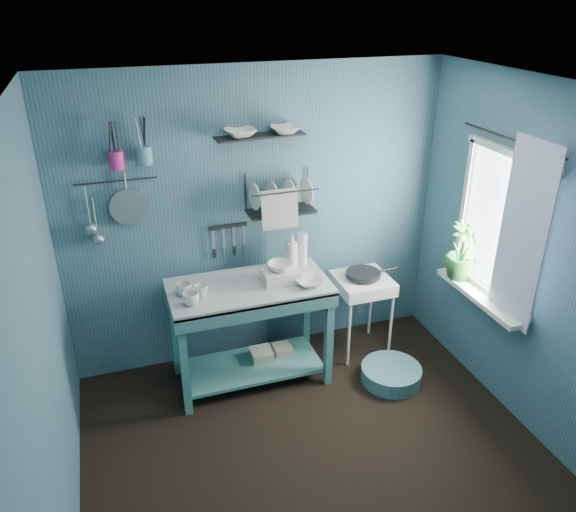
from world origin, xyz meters
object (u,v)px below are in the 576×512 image
object	(u,v)px
colander	(128,207)
storage_tin_small	(283,355)
floor_basin	(391,374)
mug_right	(184,289)
wash_tub	(280,275)
utensil_cup_teal	(144,155)
frying_pan	(363,274)
storage_tin_large	(261,361)
dish_rack	(281,194)
mug_left	(191,299)
work_counter	(251,333)
potted_plant	(462,251)
mug_mid	(202,291)
hotplate_stand	(361,314)
utensil_cup_magenta	(116,160)
soap_bottle	(291,250)
water_bottle	(302,248)

from	to	relation	value
colander	storage_tin_small	size ratio (longest dim) A/B	1.40
floor_basin	storage_tin_small	bearing A→B (deg)	148.26
mug_right	wash_tub	world-z (taller)	wash_tub
utensil_cup_teal	colander	bearing A→B (deg)	169.20
frying_pan	floor_basin	world-z (taller)	frying_pan
storage_tin_large	storage_tin_small	size ratio (longest dim) A/B	1.10
floor_basin	dish_rack	bearing A→B (deg)	134.94
utensil_cup_teal	storage_tin_large	world-z (taller)	utensil_cup_teal
mug_left	wash_tub	bearing A→B (deg)	10.86
work_counter	potted_plant	size ratio (longest dim) A/B	2.68
mug_mid	utensil_cup_teal	distance (m)	1.08
mug_left	mug_right	distance (m)	0.16
hotplate_stand	mug_right	bearing A→B (deg)	177.91
mug_mid	wash_tub	xyz separation A→B (m)	(0.63, 0.04, 0.00)
mug_left	mug_mid	bearing A→B (deg)	45.00
work_counter	storage_tin_large	xyz separation A→B (m)	(0.10, 0.05, -0.34)
mug_mid	wash_tub	world-z (taller)	wash_tub
frying_pan	storage_tin_large	bearing A→B (deg)	-176.99
dish_rack	utensil_cup_magenta	world-z (taller)	utensil_cup_magenta
soap_bottle	floor_basin	world-z (taller)	soap_bottle
frying_pan	colander	world-z (taller)	colander
mug_left	soap_bottle	size ratio (longest dim) A/B	0.41
colander	floor_basin	bearing A→B (deg)	-22.97
wash_tub	utensil_cup_teal	distance (m)	1.37
utensil_cup_magenta	storage_tin_small	world-z (taller)	utensil_cup_magenta
dish_rack	utensil_cup_magenta	bearing A→B (deg)	173.41
frying_pan	colander	size ratio (longest dim) A/B	1.07
utensil_cup_magenta	utensil_cup_teal	bearing A→B (deg)	0.00
hotplate_stand	utensil_cup_teal	size ratio (longest dim) A/B	5.64
storage_tin_large	utensil_cup_teal	bearing A→B (deg)	157.30
hotplate_stand	colander	size ratio (longest dim) A/B	2.62
water_bottle	work_counter	bearing A→B (deg)	-157.07
potted_plant	mug_mid	bearing A→B (deg)	173.28
wash_tub	utensil_cup_magenta	bearing A→B (deg)	160.75
wash_tub	hotplate_stand	xyz separation A→B (m)	(0.79, 0.12, -0.58)
storage_tin_large	mug_right	bearing A→B (deg)	-175.24
wash_tub	utensil_cup_magenta	world-z (taller)	utensil_cup_magenta
mug_mid	water_bottle	size ratio (longest dim) A/B	0.36
colander	storage_tin_large	world-z (taller)	colander
mug_right	frying_pan	world-z (taller)	mug_right
water_bottle	soap_bottle	bearing A→B (deg)	-168.69
frying_pan	hotplate_stand	bearing A→B (deg)	0.00
work_counter	mug_mid	world-z (taller)	mug_mid
mug_left	frying_pan	xyz separation A→B (m)	(1.52, 0.26, -0.17)
soap_bottle	wash_tub	bearing A→B (deg)	-127.69
work_counter	wash_tub	size ratio (longest dim) A/B	4.52
frying_pan	dish_rack	distance (m)	1.01
work_counter	potted_plant	distance (m)	1.85
mug_mid	utensil_cup_teal	world-z (taller)	utensil_cup_teal
wash_tub	water_bottle	xyz separation A→B (m)	(0.27, 0.24, 0.09)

